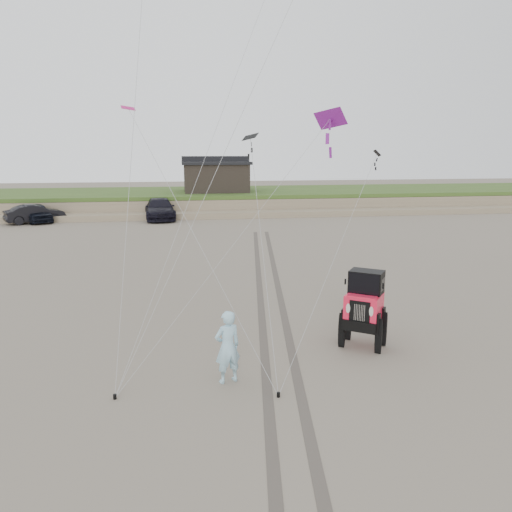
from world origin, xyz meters
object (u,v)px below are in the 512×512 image
(truck_a, at_px, (37,213))
(man, at_px, (227,347))
(truck_b, at_px, (35,214))
(jeep, at_px, (363,317))
(cabin, at_px, (216,176))
(truck_c, at_px, (160,209))

(truck_a, distance_m, man, 32.77)
(truck_b, distance_m, man, 32.28)
(jeep, distance_m, man, 4.49)
(jeep, bearing_deg, cabin, 127.83)
(jeep, bearing_deg, truck_c, 138.45)
(truck_a, distance_m, truck_b, 0.53)
(cabin, relative_size, truck_a, 1.47)
(truck_a, xyz_separation_m, man, (12.37, -30.34, 0.20))
(truck_a, bearing_deg, man, -94.29)
(truck_b, height_order, man, man)
(truck_b, height_order, truck_c, truck_c)
(man, bearing_deg, jeep, -177.99)
(truck_a, relative_size, truck_b, 0.98)
(cabin, xyz_separation_m, truck_b, (-14.87, -7.06, -2.51))
(man, bearing_deg, truck_c, -104.77)
(cabin, bearing_deg, jeep, -87.28)
(truck_a, xyz_separation_m, truck_c, (9.69, 0.22, 0.11))
(jeep, height_order, man, man)
(man, bearing_deg, truck_b, -87.24)
(cabin, relative_size, truck_c, 1.09)
(man, bearing_deg, truck_a, -87.61)
(truck_a, relative_size, jeep, 0.89)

